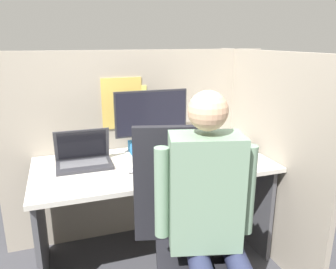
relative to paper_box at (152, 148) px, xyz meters
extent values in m
cube|color=gray|center=(-0.05, 0.21, -0.04)|extent=(2.10, 0.04, 1.49)
cube|color=gold|center=(-0.18, 0.18, 0.31)|extent=(0.30, 0.01, 0.38)
cube|color=#F4EA66|center=(-0.03, 0.18, 0.40)|extent=(0.09, 0.01, 0.09)
cube|color=gray|center=(0.78, -0.28, -0.04)|extent=(0.04, 1.41, 1.49)
cube|color=beige|center=(-0.05, -0.20, -0.05)|extent=(1.60, 0.76, 0.03)
cube|color=#4C4C51|center=(-0.81, -0.20, -0.43)|extent=(0.03, 0.65, 0.72)
cube|color=#4C4C51|center=(0.72, -0.20, -0.43)|extent=(0.03, 0.65, 0.72)
cube|color=#236BAD|center=(0.00, 0.00, 0.00)|extent=(0.31, 0.23, 0.08)
cylinder|color=#232328|center=(0.00, 0.00, 0.05)|extent=(0.22, 0.22, 0.01)
cylinder|color=#232328|center=(0.00, 0.00, 0.08)|extent=(0.04, 0.04, 0.06)
cube|color=#232328|center=(0.00, 0.00, 0.26)|extent=(0.54, 0.02, 0.33)
cube|color=black|center=(0.00, -0.01, 0.26)|extent=(0.51, 0.00, 0.31)
cube|color=#2D2D33|center=(-0.50, -0.13, -0.03)|extent=(0.36, 0.23, 0.02)
cube|color=#5B5B60|center=(-0.50, -0.11, -0.02)|extent=(0.31, 0.13, 0.00)
cube|color=#2D2D33|center=(-0.50, -0.04, 0.09)|extent=(0.36, 0.07, 0.22)
cube|color=black|center=(-0.50, -0.05, 0.09)|extent=(0.32, 0.06, 0.20)
ellipsoid|color=gray|center=(-0.22, -0.34, -0.02)|extent=(0.07, 0.05, 0.03)
cube|color=black|center=(0.69, -0.21, -0.02)|extent=(0.04, 0.14, 0.04)
cone|color=orange|center=(0.16, -0.44, -0.02)|extent=(0.04, 0.10, 0.04)
cylinder|color=green|center=(0.16, -0.38, -0.02)|extent=(0.02, 0.02, 0.02)
cube|color=black|center=(-0.01, -0.95, -0.34)|extent=(0.56, 0.56, 0.07)
cube|color=black|center=(-0.08, -0.70, 0.02)|extent=(0.44, 0.16, 0.65)
cylinder|color=#282D4C|center=(-0.07, -1.05, -0.25)|extent=(0.19, 0.34, 0.11)
cylinder|color=#282D4C|center=(0.11, -1.09, -0.25)|extent=(0.19, 0.34, 0.11)
cube|color=gray|center=(-0.01, -0.95, 0.09)|extent=(0.38, 0.28, 0.56)
sphere|color=#D8A884|center=(-0.01, -0.95, 0.47)|extent=(0.18, 0.18, 0.18)
cylinder|color=gray|center=(-0.21, -0.90, 0.09)|extent=(0.07, 0.07, 0.45)
cylinder|color=gray|center=(0.19, -1.00, 0.09)|extent=(0.07, 0.07, 0.45)
camera|label=1|loc=(-0.63, -2.23, 0.78)|focal=35.00mm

